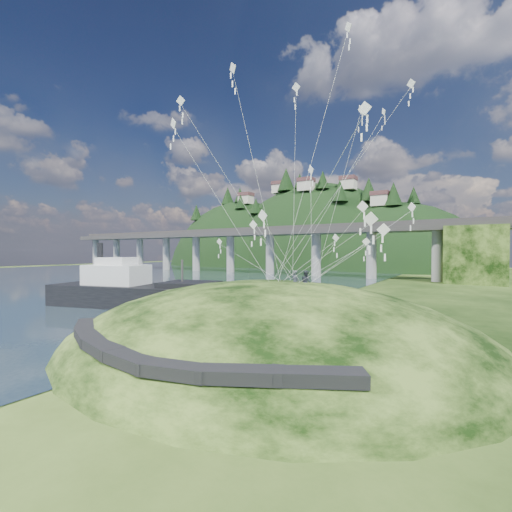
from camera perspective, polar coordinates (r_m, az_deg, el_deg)
The scene contains 10 objects.
ground at distance 32.31m, azimuth -12.10°, elevation -12.60°, with size 320.00×320.00×0.00m, color black.
water at distance 107.96m, azimuth -28.18°, elevation -3.15°, with size 240.00×240.00×0.00m, color #2C4151.
grass_hill at distance 29.51m, azimuth 2.43°, elevation -16.93°, with size 36.00×32.00×13.00m.
footpath at distance 20.07m, azimuth -16.83°, elevation -14.95°, with size 22.29×5.84×0.83m.
bridge at distance 104.35m, azimuth 4.99°, elevation 2.16°, with size 160.00×11.00×15.00m.
far_ridge at distance 159.38m, azimuth 8.28°, elevation -4.42°, with size 153.00×70.00×94.50m.
work_barge at distance 48.69m, azimuth -19.51°, elevation -5.47°, with size 25.43×12.88×8.59m.
wooden_dock at distance 37.50m, azimuth -11.19°, elevation -10.06°, with size 12.70×6.60×0.92m.
kite_flyers at distance 28.83m, azimuth 7.83°, elevation -2.41°, with size 1.73×1.35×1.96m.
kite_swarm at distance 28.35m, azimuth 9.09°, elevation 15.45°, with size 21.24×16.37×19.84m.
Camera 1 is at (22.18, -22.23, 7.59)m, focal length 24.00 mm.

